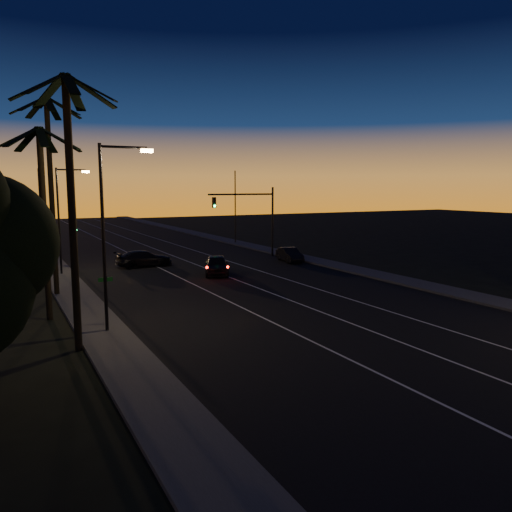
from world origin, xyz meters
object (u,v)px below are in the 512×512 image
right_car (290,255)px  cross_car (144,258)px  signal_mast (252,210)px  lead_car (217,265)px

right_car → cross_car: bearing=165.1°
signal_mast → lead_car: 10.93m
signal_mast → lead_car: (-7.00, -7.38, -4.00)m
lead_car → right_car: (8.86, 3.21, -0.12)m
signal_mast → right_car: (1.86, -4.17, -4.11)m
signal_mast → lead_car: bearing=-133.5°
signal_mast → cross_car: (-11.09, -0.72, -4.05)m
signal_mast → right_car: size_ratio=1.70×
signal_mast → lead_car: size_ratio=1.33×
cross_car → signal_mast: bearing=3.7°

